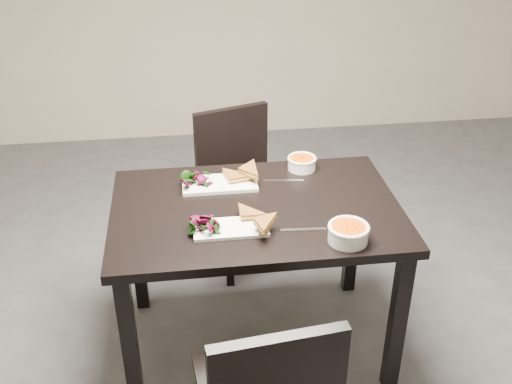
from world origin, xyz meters
TOP-DOWN VIEW (x-y plane):
  - ground at (0.00, 0.00)m, footprint 5.00×5.00m
  - table at (-0.31, 0.06)m, footprint 1.20×0.80m
  - chair_far at (-0.30, 0.81)m, footprint 0.53×0.53m
  - plate_near at (-0.43, -0.11)m, footprint 0.29×0.15m
  - sandwich_near at (-0.37, -0.09)m, footprint 0.15×0.11m
  - salad_near at (-0.53, -0.11)m, footprint 0.09×0.08m
  - soup_bowl_near at (0.00, -0.24)m, footprint 0.16×0.16m
  - cutlery_near at (-0.15, -0.14)m, footprint 0.18×0.03m
  - plate_far at (-0.45, 0.26)m, footprint 0.33×0.16m
  - sandwich_far at (-0.38, 0.24)m, footprint 0.19×0.16m
  - salad_far at (-0.55, 0.26)m, footprint 0.10×0.09m
  - soup_bowl_far at (-0.06, 0.37)m, footprint 0.13×0.13m
  - cutlery_far at (-0.16, 0.26)m, footprint 0.18×0.04m

SIDE VIEW (x-z plane):
  - ground at x=0.00m, z-range 0.00..0.00m
  - chair_far at x=-0.30m, z-range 0.06..0.91m
  - table at x=-0.31m, z-range 0.28..1.03m
  - cutlery_near at x=-0.15m, z-range 0.75..0.75m
  - cutlery_far at x=-0.16m, z-range 0.75..0.75m
  - plate_near at x=-0.43m, z-range 0.75..0.76m
  - plate_far at x=-0.45m, z-range 0.75..0.77m
  - soup_bowl_far at x=-0.06m, z-range 0.75..0.81m
  - salad_near at x=-0.53m, z-range 0.76..0.80m
  - sandwich_near at x=-0.37m, z-range 0.76..0.81m
  - salad_far at x=-0.55m, z-range 0.77..0.81m
  - soup_bowl_near at x=0.00m, z-range 0.75..0.82m
  - sandwich_far at x=-0.38m, z-range 0.77..0.82m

